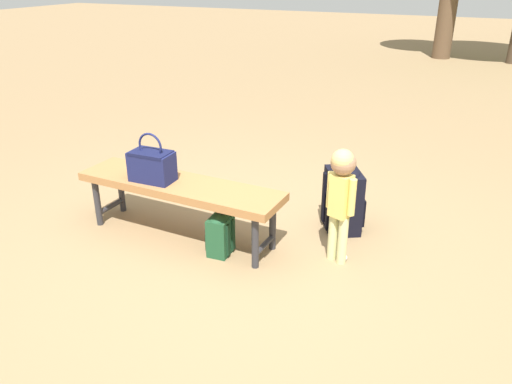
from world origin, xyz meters
name	(u,v)px	position (x,y,z in m)	size (l,w,h in m)	color
ground_plane	(245,255)	(0.00, 0.00, 0.00)	(40.00, 40.00, 0.00)	#8C704C
park_bench	(179,189)	(-0.56, 0.05, 0.39)	(1.61, 0.45, 0.45)	#9E6B3D
handbag	(152,165)	(-0.76, 0.00, 0.58)	(0.32, 0.19, 0.37)	#191E4C
child_standing	(341,189)	(0.61, 0.21, 0.55)	(0.21, 0.17, 0.83)	#CCCC8C
backpack_large	(343,196)	(0.51, 0.69, 0.28)	(0.38, 0.41, 0.55)	black
backpack_small	(220,233)	(-0.17, -0.05, 0.16)	(0.18, 0.20, 0.33)	#1E4C2D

